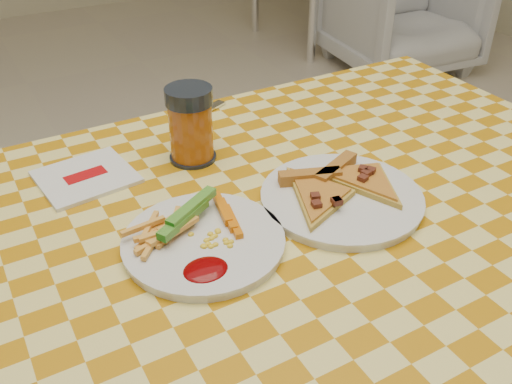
# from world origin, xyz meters

# --- Properties ---
(table) EXTENTS (1.28, 0.88, 0.76)m
(table) POSITION_xyz_m (0.00, 0.00, 0.68)
(table) COLOR white
(table) RESTS_ON ground
(plate_left) EXTENTS (0.22, 0.22, 0.01)m
(plate_left) POSITION_xyz_m (-0.11, 0.01, 0.76)
(plate_left) COLOR silver
(plate_left) RESTS_ON table
(plate_right) EXTENTS (0.26, 0.26, 0.01)m
(plate_right) POSITION_xyz_m (0.12, 0.01, 0.76)
(plate_right) COLOR silver
(plate_right) RESTS_ON table
(fries_veggies) EXTENTS (0.18, 0.17, 0.04)m
(fries_veggies) POSITION_xyz_m (-0.12, 0.03, 0.78)
(fries_veggies) COLOR #F4BE4D
(fries_veggies) RESTS_ON plate_left
(pizza_slices) EXTENTS (0.27, 0.22, 0.02)m
(pizza_slices) POSITION_xyz_m (0.12, 0.02, 0.78)
(pizza_slices) COLOR gold
(pizza_slices) RESTS_ON plate_right
(drink_glass) EXTENTS (0.08, 0.08, 0.13)m
(drink_glass) POSITION_xyz_m (-0.02, 0.24, 0.82)
(drink_glass) COLOR black
(drink_glass) RESTS_ON table
(napkin) EXTENTS (0.16, 0.15, 0.01)m
(napkin) POSITION_xyz_m (-0.20, 0.27, 0.76)
(napkin) COLOR silver
(napkin) RESTS_ON table
(fork) EXTENTS (0.13, 0.07, 0.01)m
(fork) POSITION_xyz_m (0.06, 0.39, 0.76)
(fork) COLOR navy
(fork) RESTS_ON table
(bg_chair) EXTENTS (0.79, 0.75, 0.74)m
(bg_chair) POSITION_xyz_m (1.95, 1.85, 0.37)
(bg_chair) COLOR brown
(bg_chair) RESTS_ON ground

